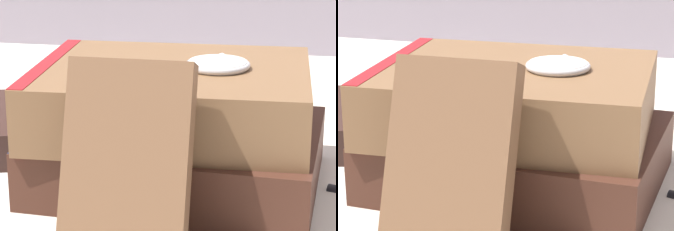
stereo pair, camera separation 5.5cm
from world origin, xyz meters
The scene contains 6 objects.
ground_plane centered at (0.00, 0.00, 0.00)m, with size 3.00×3.00×0.00m, color beige.
book_flat_bottom centered at (0.04, 0.04, 0.02)m, with size 0.22×0.18×0.05m.
book_flat_top centered at (0.03, 0.04, 0.07)m, with size 0.22×0.17×0.05m.
book_leaning_front centered at (0.03, -0.09, 0.06)m, with size 0.08×0.07×0.13m.
pocket_watch centered at (0.07, 0.04, 0.10)m, with size 0.05×0.05×0.01m.
reading_glasses centered at (0.02, 0.20, 0.00)m, with size 0.11×0.05×0.00m.
Camera 2 is at (0.20, -0.53, 0.24)m, focal length 85.00 mm.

